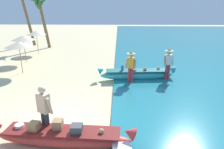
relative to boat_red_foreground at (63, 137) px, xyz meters
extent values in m
plane|color=beige|center=(-0.58, 1.39, -0.29)|extent=(80.00, 80.00, 0.00)
ellipsoid|color=red|center=(0.01, 0.00, -0.05)|extent=(3.92, 0.85, 0.48)
cone|color=red|center=(1.91, -0.10, 0.24)|extent=(0.42, 0.41, 0.46)
cube|color=maroon|center=(0.01, 0.00, 0.19)|extent=(3.30, 0.83, 0.04)
sphere|color=tan|center=(1.13, -0.08, 0.26)|extent=(0.14, 0.14, 0.14)
cube|color=#424247|center=(0.43, -0.07, 0.31)|extent=(0.32, 0.32, 0.23)
cube|color=#9E754C|center=(-0.14, 0.09, 0.33)|extent=(0.28, 0.29, 0.29)
cube|color=#9E754C|center=(-0.79, 0.00, 0.32)|extent=(0.33, 0.33, 0.25)
cylinder|color=silver|center=(-1.28, 0.13, 0.24)|extent=(0.26, 0.26, 0.10)
ellipsoid|color=#33B2BC|center=(2.58, 5.68, -0.02)|extent=(3.98, 0.98, 0.53)
cone|color=#33B2BC|center=(0.66, 5.53, 0.29)|extent=(0.43, 0.43, 0.47)
cone|color=#33B2BC|center=(4.49, 5.84, 0.29)|extent=(0.43, 0.43, 0.47)
cube|color=#1C6267|center=(2.58, 5.68, 0.24)|extent=(3.36, 0.95, 0.04)
sphere|color=tan|center=(3.78, 5.88, 0.32)|extent=(0.16, 0.16, 0.16)
sphere|color=tan|center=(3.02, 5.66, 0.34)|extent=(0.19, 0.19, 0.19)
cylinder|color=#B74C38|center=(2.41, 5.55, 0.29)|extent=(0.28, 0.28, 0.10)
cylinder|color=#386699|center=(1.79, 5.58, 0.40)|extent=(0.15, 0.15, 0.31)
cylinder|color=#B2383D|center=(2.27, 5.08, 0.13)|extent=(0.14, 0.14, 0.85)
cylinder|color=#B2383D|center=(2.15, 5.13, 0.13)|extent=(0.14, 0.14, 0.85)
cube|color=gold|center=(2.21, 5.10, 0.83)|extent=(0.42, 0.34, 0.54)
cylinder|color=tan|center=(2.41, 4.99, 0.78)|extent=(0.16, 0.21, 0.50)
cylinder|color=tan|center=(1.99, 5.18, 0.78)|extent=(0.16, 0.21, 0.50)
sphere|color=tan|center=(2.21, 5.10, 1.22)|extent=(0.22, 0.22, 0.22)
cylinder|color=tan|center=(2.21, 5.10, 1.30)|extent=(0.44, 0.44, 0.02)
cone|color=tan|center=(2.21, 5.10, 1.37)|extent=(0.26, 0.26, 0.12)
cylinder|color=#333842|center=(-0.63, 0.33, 0.17)|extent=(0.14, 0.14, 0.91)
cylinder|color=#333842|center=(-0.51, 0.26, 0.17)|extent=(0.14, 0.14, 0.91)
cube|color=beige|center=(-0.57, 0.30, 0.91)|extent=(0.42, 0.37, 0.58)
cylinder|color=beige|center=(-0.75, 0.43, 0.86)|extent=(0.18, 0.22, 0.53)
cylinder|color=beige|center=(-0.36, 0.20, 0.86)|extent=(0.18, 0.22, 0.53)
sphere|color=beige|center=(-0.57, 0.30, 1.32)|extent=(0.22, 0.22, 0.22)
cylinder|color=#B2383D|center=(4.28, 5.60, 0.17)|extent=(0.14, 0.14, 0.92)
cylinder|color=#B2383D|center=(4.14, 5.56, 0.17)|extent=(0.14, 0.14, 0.92)
cube|color=silver|center=(4.21, 5.58, 0.89)|extent=(0.41, 0.32, 0.52)
cylinder|color=tan|center=(4.43, 5.63, 0.84)|extent=(0.14, 0.20, 0.48)
cylinder|color=tan|center=(4.00, 5.49, 0.84)|extent=(0.14, 0.20, 0.48)
sphere|color=tan|center=(4.21, 5.58, 1.27)|extent=(0.22, 0.22, 0.22)
cylinder|color=tan|center=(4.21, 5.58, 1.35)|extent=(0.44, 0.44, 0.02)
cone|color=tan|center=(4.21, 5.58, 1.42)|extent=(0.26, 0.26, 0.12)
cylinder|color=#8E6B47|center=(-4.22, 6.68, 0.66)|extent=(0.04, 0.04, 1.90)
cone|color=beige|center=(-4.22, 6.68, 1.46)|extent=(1.60, 1.60, 0.32)
cylinder|color=#8E6B47|center=(-5.11, 9.23, 0.66)|extent=(0.04, 0.04, 1.90)
cone|color=beige|center=(-5.11, 9.23, 1.46)|extent=(1.60, 1.60, 0.32)
cylinder|color=#8E6B47|center=(-5.31, 12.13, 0.66)|extent=(0.04, 0.04, 1.90)
cone|color=beige|center=(-5.31, 12.13, 1.46)|extent=(1.60, 1.60, 0.32)
cylinder|color=brown|center=(-7.64, 16.01, 2.72)|extent=(1.21, 0.28, 6.06)
cylinder|color=brown|center=(-5.51, 14.80, 1.96)|extent=(0.89, 0.28, 4.53)
cone|color=#23602D|center=(-5.43, 14.75, 3.99)|extent=(1.45, 0.54, 0.99)
cone|color=#23602D|center=(-5.58, 15.18, 4.03)|extent=(1.16, 1.59, 0.91)
cone|color=#23602D|center=(-6.14, 15.22, 4.03)|extent=(1.46, 1.75, 0.93)
cone|color=#23602D|center=(-6.26, 14.82, 4.08)|extent=(1.68, 0.44, 0.78)
cone|color=#23602D|center=(-6.04, 14.47, 4.07)|extent=(1.15, 1.44, 0.79)
cone|color=#23602D|center=(-5.55, 14.33, 3.93)|extent=(1.25, 1.83, 1.19)
camera|label=1|loc=(1.58, -4.95, 3.53)|focal=32.82mm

